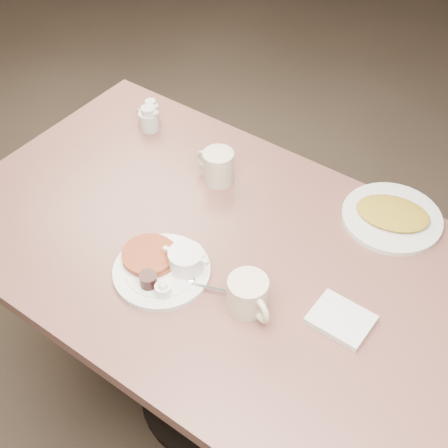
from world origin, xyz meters
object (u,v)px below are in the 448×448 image
Objects in this scene: coffee_mug_near at (249,295)px; creamer_left at (149,119)px; diner_table at (220,287)px; hash_plate at (392,216)px; main_plate at (164,266)px; creamer_right at (151,112)px; coffee_mug_far at (217,166)px.

coffee_mug_near is 0.77m from creamer_left.
coffee_mug_near is at bearing -31.36° from creamer_left.
diner_table is 0.52m from hash_plate.
main_plate reaches higher than hash_plate.
hash_plate is (0.32, 0.36, 0.18)m from diner_table.
coffee_mug_far is at bearing -17.08° from creamer_right.
hash_plate is (0.39, 0.51, -0.01)m from main_plate.
hash_plate is (0.81, 0.07, -0.02)m from creamer_left.
creamer_left is (-0.49, 0.29, 0.21)m from diner_table.
creamer_right reaches higher than main_plate.
coffee_mug_far is 0.38× the size of hash_plate.
creamer_right is (-0.02, 0.03, 0.00)m from creamer_left.
creamer_left reaches higher than diner_table.
diner_table is 10.04× the size of coffee_mug_near.
coffee_mug_near reaches higher than diner_table.
coffee_mug_far reaches higher than hash_plate.
coffee_mug_far reaches higher than creamer_left.
main_plate is at bearing -74.52° from coffee_mug_far.
creamer_right is 0.83m from hash_plate.
creamer_right reaches higher than hash_plate.
main_plate is at bearing -112.84° from diner_table.
coffee_mug_far is 0.36m from creamer_right.
coffee_mug_far is 1.61× the size of creamer_right.
coffee_mug_near is 1.87× the size of creamer_right.
coffee_mug_far is (-0.33, 0.33, 0.00)m from coffee_mug_near.
diner_table is 11.67× the size of coffee_mug_far.
main_plate reaches higher than diner_table.
hash_plate is (0.49, 0.15, -0.04)m from coffee_mug_far.
coffee_mug_far is at bearing 105.48° from main_plate.
main_plate is at bearing -127.24° from hash_plate.
hash_plate is (0.15, 0.48, -0.03)m from coffee_mug_near.
coffee_mug_near reaches higher than main_plate.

